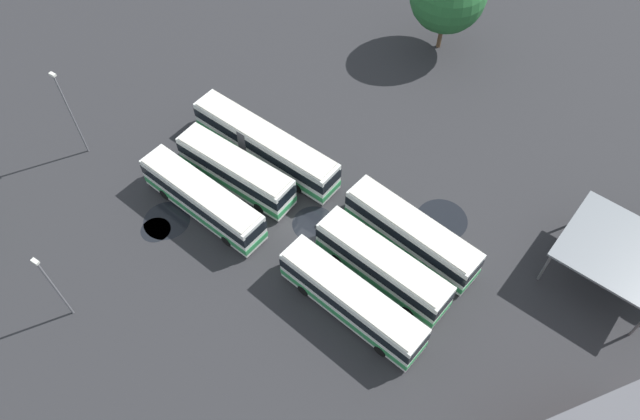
{
  "coord_description": "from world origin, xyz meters",
  "views": [
    {
      "loc": [
        16.08,
        -22.49,
        40.62
      ],
      "look_at": [
        0.61,
        1.31,
        1.47
      ],
      "focal_mm": 33.68,
      "sensor_mm": 36.0,
      "label": 1
    }
  ],
  "objects_px": {
    "lamp_post_by_building": "(70,111)",
    "bus_row1_slot2": "(411,233)",
    "bus_row0_slot1": "(236,170)",
    "bus_row1_slot1": "(382,265)",
    "maintenance_shelter": "(620,250)",
    "bus_row0_slot0": "(203,199)",
    "lamp_post_far_corner": "(53,286)",
    "bus_row1_slot0": "(352,301)",
    "bus_row0_slot2": "(265,144)"
  },
  "relations": [
    {
      "from": "bus_row0_slot0",
      "to": "bus_row1_slot2",
      "type": "height_order",
      "value": "same"
    },
    {
      "from": "bus_row0_slot2",
      "to": "lamp_post_by_building",
      "type": "distance_m",
      "value": 16.42
    },
    {
      "from": "bus_row0_slot2",
      "to": "maintenance_shelter",
      "type": "relative_size",
      "value": 1.72
    },
    {
      "from": "lamp_post_by_building",
      "to": "bus_row1_slot2",
      "type": "bearing_deg",
      "value": 13.17
    },
    {
      "from": "lamp_post_by_building",
      "to": "bus_row1_slot0",
      "type": "bearing_deg",
      "value": -1.52
    },
    {
      "from": "bus_row1_slot2",
      "to": "bus_row0_slot2",
      "type": "bearing_deg",
      "value": 175.16
    },
    {
      "from": "bus_row0_slot0",
      "to": "bus_row1_slot1",
      "type": "relative_size",
      "value": 1.07
    },
    {
      "from": "lamp_post_far_corner",
      "to": "lamp_post_by_building",
      "type": "bearing_deg",
      "value": 131.92
    },
    {
      "from": "bus_row1_slot1",
      "to": "bus_row1_slot2",
      "type": "relative_size",
      "value": 0.97
    },
    {
      "from": "bus_row1_slot1",
      "to": "bus_row1_slot2",
      "type": "height_order",
      "value": "same"
    },
    {
      "from": "maintenance_shelter",
      "to": "lamp_post_far_corner",
      "type": "height_order",
      "value": "lamp_post_far_corner"
    },
    {
      "from": "bus_row0_slot0",
      "to": "lamp_post_by_building",
      "type": "height_order",
      "value": "lamp_post_by_building"
    },
    {
      "from": "bus_row1_slot0",
      "to": "bus_row1_slot2",
      "type": "xyz_separation_m",
      "value": [
        0.88,
        7.53,
        -0.0
      ]
    },
    {
      "from": "bus_row1_slot0",
      "to": "bus_row1_slot2",
      "type": "bearing_deg",
      "value": 83.35
    },
    {
      "from": "bus_row0_slot2",
      "to": "bus_row1_slot2",
      "type": "height_order",
      "value": "same"
    },
    {
      "from": "bus_row0_slot2",
      "to": "bus_row1_slot0",
      "type": "relative_size",
      "value": 1.22
    },
    {
      "from": "bus_row1_slot1",
      "to": "bus_row1_slot2",
      "type": "xyz_separation_m",
      "value": [
        0.46,
        3.77,
        0.0
      ]
    },
    {
      "from": "bus_row0_slot0",
      "to": "lamp_post_far_corner",
      "type": "distance_m",
      "value": 13.04
    },
    {
      "from": "bus_row0_slot1",
      "to": "bus_row1_slot2",
      "type": "distance_m",
      "value": 15.56
    },
    {
      "from": "bus_row0_slot0",
      "to": "lamp_post_far_corner",
      "type": "xyz_separation_m",
      "value": [
        -2.39,
        -12.6,
        2.36
      ]
    },
    {
      "from": "bus_row1_slot0",
      "to": "bus_row1_slot1",
      "type": "height_order",
      "value": "same"
    },
    {
      "from": "bus_row1_slot2",
      "to": "maintenance_shelter",
      "type": "relative_size",
      "value": 1.36
    },
    {
      "from": "bus_row1_slot0",
      "to": "bus_row1_slot1",
      "type": "xyz_separation_m",
      "value": [
        0.42,
        3.76,
        -0.0
      ]
    },
    {
      "from": "bus_row0_slot0",
      "to": "lamp_post_by_building",
      "type": "relative_size",
      "value": 1.33
    },
    {
      "from": "bus_row0_slot2",
      "to": "maintenance_shelter",
      "type": "xyz_separation_m",
      "value": [
        28.86,
        4.5,
        1.77
      ]
    },
    {
      "from": "bus_row0_slot1",
      "to": "lamp_post_by_building",
      "type": "xyz_separation_m",
      "value": [
        -13.64,
        -4.36,
        3.16
      ]
    },
    {
      "from": "bus_row0_slot1",
      "to": "bus_row0_slot2",
      "type": "bearing_deg",
      "value": 85.23
    },
    {
      "from": "bus_row0_slot0",
      "to": "bus_row0_slot2",
      "type": "xyz_separation_m",
      "value": [
        0.72,
        7.54,
        0.0
      ]
    },
    {
      "from": "bus_row1_slot0",
      "to": "bus_row1_slot1",
      "type": "bearing_deg",
      "value": 83.61
    },
    {
      "from": "bus_row0_slot1",
      "to": "lamp_post_far_corner",
      "type": "distance_m",
      "value": 16.85
    },
    {
      "from": "bus_row0_slot0",
      "to": "lamp_post_far_corner",
      "type": "bearing_deg",
      "value": -100.73
    },
    {
      "from": "bus_row1_slot0",
      "to": "lamp_post_by_building",
      "type": "xyz_separation_m",
      "value": [
        -28.13,
        0.75,
        3.16
      ]
    },
    {
      "from": "bus_row0_slot0",
      "to": "maintenance_shelter",
      "type": "height_order",
      "value": "maintenance_shelter"
    },
    {
      "from": "bus_row1_slot0",
      "to": "lamp_post_by_building",
      "type": "relative_size",
      "value": 1.34
    },
    {
      "from": "bus_row1_slot1",
      "to": "maintenance_shelter",
      "type": "height_order",
      "value": "maintenance_shelter"
    },
    {
      "from": "bus_row0_slot1",
      "to": "bus_row1_slot1",
      "type": "bearing_deg",
      "value": -5.16
    },
    {
      "from": "bus_row0_slot0",
      "to": "bus_row1_slot2",
      "type": "bearing_deg",
      "value": 21.66
    },
    {
      "from": "bus_row0_slot0",
      "to": "bus_row0_slot1",
      "type": "relative_size",
      "value": 1.09
    },
    {
      "from": "bus_row0_slot1",
      "to": "lamp_post_by_building",
      "type": "relative_size",
      "value": 1.23
    },
    {
      "from": "maintenance_shelter",
      "to": "lamp_post_far_corner",
      "type": "distance_m",
      "value": 40.36
    },
    {
      "from": "bus_row0_slot2",
      "to": "maintenance_shelter",
      "type": "distance_m",
      "value": 29.26
    },
    {
      "from": "lamp_post_by_building",
      "to": "lamp_post_far_corner",
      "type": "distance_m",
      "value": 16.25
    },
    {
      "from": "bus_row1_slot0",
      "to": "bus_row1_slot2",
      "type": "distance_m",
      "value": 7.59
    },
    {
      "from": "lamp_post_by_building",
      "to": "lamp_post_far_corner",
      "type": "xyz_separation_m",
      "value": [
        10.85,
        -12.08,
        -0.8
      ]
    },
    {
      "from": "bus_row1_slot0",
      "to": "maintenance_shelter",
      "type": "distance_m",
      "value": 19.89
    },
    {
      "from": "bus_row1_slot0",
      "to": "bus_row0_slot0",
      "type": "bearing_deg",
      "value": 175.14
    },
    {
      "from": "bus_row0_slot2",
      "to": "bus_row1_slot0",
      "type": "height_order",
      "value": "same"
    },
    {
      "from": "bus_row1_slot2",
      "to": "bus_row0_slot0",
      "type": "bearing_deg",
      "value": -158.34
    },
    {
      "from": "bus_row1_slot2",
      "to": "lamp_post_far_corner",
      "type": "relative_size",
      "value": 1.57
    },
    {
      "from": "bus_row0_slot2",
      "to": "maintenance_shelter",
      "type": "height_order",
      "value": "maintenance_shelter"
    }
  ]
}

